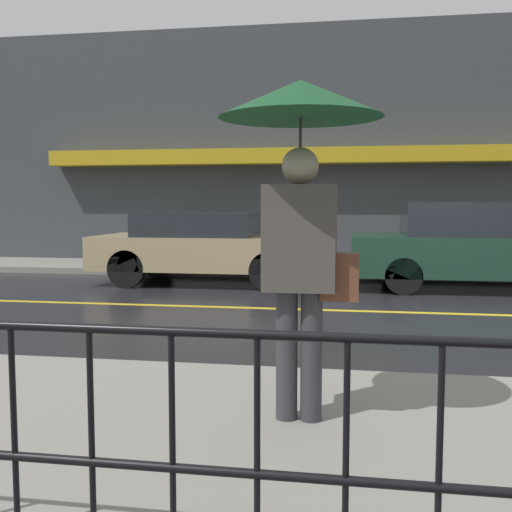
# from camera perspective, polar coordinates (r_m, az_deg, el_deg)

# --- Properties ---
(ground_plane) EXTENTS (80.00, 80.00, 0.00)m
(ground_plane) POSITION_cam_1_polar(r_m,az_deg,el_deg) (8.66, 16.47, -5.26)
(ground_plane) COLOR black
(sidewalk_far) EXTENTS (28.00, 2.18, 0.13)m
(sidewalk_far) POSITION_cam_1_polar(r_m,az_deg,el_deg) (13.17, 14.02, -1.43)
(sidewalk_far) COLOR gray
(sidewalk_far) RESTS_ON ground_plane
(lane_marking) EXTENTS (25.20, 0.12, 0.01)m
(lane_marking) POSITION_cam_1_polar(r_m,az_deg,el_deg) (8.66, 16.47, -5.23)
(lane_marking) COLOR gold
(lane_marking) RESTS_ON ground_plane
(building_storefront) EXTENTS (28.00, 0.85, 5.66)m
(building_storefront) POSITION_cam_1_polar(r_m,az_deg,el_deg) (14.36, 13.86, 10.09)
(building_storefront) COLOR #383D42
(building_storefront) RESTS_ON ground_plane
(pedestrian) EXTENTS (1.03, 1.03, 2.15)m
(pedestrian) POSITION_cam_1_polar(r_m,az_deg,el_deg) (3.78, 4.33, 9.25)
(pedestrian) COLOR #333338
(pedestrian) RESTS_ON sidewalk_near
(car_tan) EXTENTS (4.16, 1.87, 1.35)m
(car_tan) POSITION_cam_1_polar(r_m,az_deg,el_deg) (11.38, -4.82, 0.96)
(car_tan) COLOR tan
(car_tan) RESTS_ON ground_plane
(car_dark_green) EXTENTS (4.54, 1.91, 1.53)m
(car_dark_green) POSITION_cam_1_polar(r_m,az_deg,el_deg) (11.24, 20.50, 0.93)
(car_dark_green) COLOR #193828
(car_dark_green) RESTS_ON ground_plane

